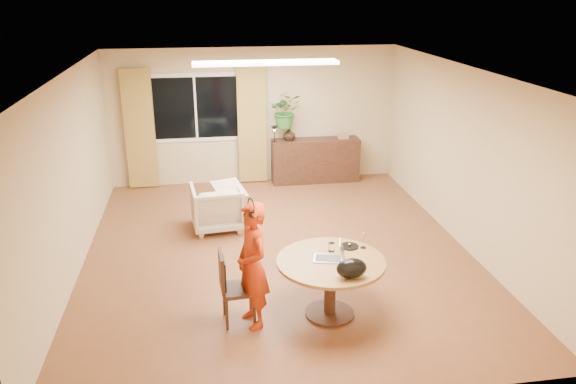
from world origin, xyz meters
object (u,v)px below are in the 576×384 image
at_px(child, 252,265).
at_px(dining_chair, 238,287).
at_px(sideboard, 315,160).
at_px(dining_table, 331,272).
at_px(armchair, 217,207).

bearing_deg(child, dining_chair, -129.92).
height_order(dining_chair, sideboard, dining_chair).
distance_m(child, sideboard, 5.11).
bearing_deg(dining_chair, child, -25.76).
relative_size(dining_table, sideboard, 0.73).
bearing_deg(sideboard, armchair, -134.74).
bearing_deg(dining_table, child, -177.77).
height_order(dining_chair, child, child).
xyz_separation_m(dining_chair, child, (0.16, -0.07, 0.30)).
height_order(dining_table, armchair, armchair).
height_order(child, armchair, child).
distance_m(dining_table, sideboard, 4.84).
bearing_deg(armchair, dining_table, 108.39).
xyz_separation_m(dining_chair, armchair, (-0.14, 2.71, -0.08)).
height_order(dining_table, sideboard, sideboard).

